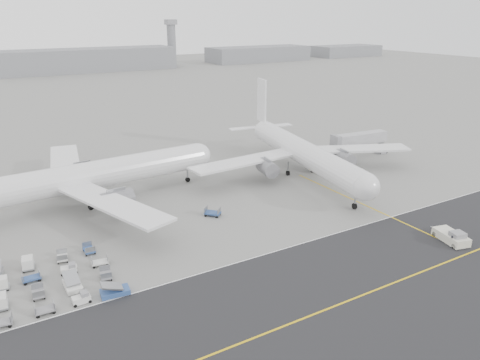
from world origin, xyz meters
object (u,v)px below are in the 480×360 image
pushback_tug (452,237)px  control_tower (172,42)px  airliner_b (302,152)px  ground_crew_a (452,241)px  airliner_a (84,177)px  jet_bridge (360,140)px

pushback_tug → control_tower: bearing=89.4°
control_tower → airliner_b: control_tower is taller
control_tower → ground_crew_a: size_ratio=16.78×
airliner_a → ground_crew_a: 65.93m
airliner_a → ground_crew_a: airliner_a is taller
airliner_b → control_tower: bearing=83.9°
airliner_b → ground_crew_a: airliner_b is taller
airliner_b → pushback_tug: 39.73m
control_tower → ground_crew_a: 289.23m
airliner_b → ground_crew_a: (-1.24, -40.49, -4.50)m
airliner_a → airliner_b: size_ratio=1.03×
airliner_a → jet_bridge: (68.67, -3.04, -1.14)m
control_tower → airliner_b: (-69.32, -239.58, -10.82)m
pushback_tug → ground_crew_a: bearing=-130.5°
jet_bridge → ground_crew_a: bearing=-112.2°
airliner_a → jet_bridge: 68.75m
ground_crew_a → airliner_a: bearing=151.9°
pushback_tug → airliner_a: bearing=148.6°
airliner_a → airliner_b: 47.29m
control_tower → jet_bridge: control_tower is taller
ground_crew_a → jet_bridge: bearing=80.5°
airliner_b → jet_bridge: (21.90, 3.92, -1.02)m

